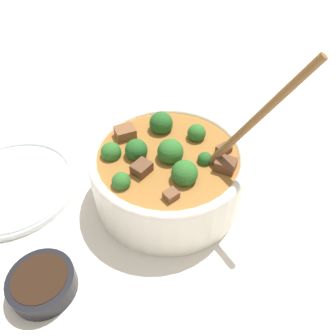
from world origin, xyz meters
TOP-DOWN VIEW (x-y plane):
  - ground_plane at (0.00, 0.00)m, footprint 4.00×4.00m
  - stew_bowl at (0.00, 0.00)m, footprint 0.27×0.33m
  - condiment_bowl at (0.23, -0.13)m, footprint 0.10×0.10m
  - empty_plate at (0.06, -0.30)m, footprint 0.25×0.25m

SIDE VIEW (x-z plane):
  - ground_plane at x=0.00m, z-range 0.00..0.00m
  - empty_plate at x=0.06m, z-range 0.00..0.02m
  - condiment_bowl at x=0.23m, z-range 0.00..0.04m
  - stew_bowl at x=0.00m, z-range -0.09..0.22m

